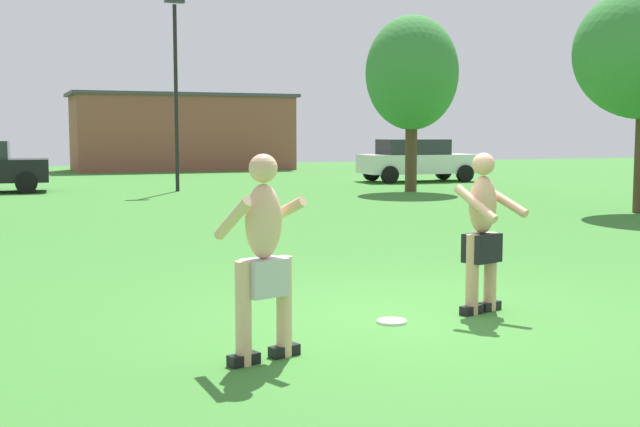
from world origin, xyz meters
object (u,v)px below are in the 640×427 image
at_px(car_white_mid_lot, 416,160).
at_px(player_near, 263,253).
at_px(lamp_post, 176,73).
at_px(frisbee, 392,321).
at_px(tree_left_field, 412,74).
at_px(player_in_black, 483,229).

bearing_deg(car_white_mid_lot, player_near, -121.34).
distance_m(player_near, lamp_post, 19.76).
bearing_deg(player_near, frisbee, 27.09).
bearing_deg(player_near, tree_left_field, 58.41).
bearing_deg(player_near, car_white_mid_lot, 58.66).
distance_m(car_white_mid_lot, lamp_post, 9.97).
relative_size(frisbee, lamp_post, 0.05).
height_order(car_white_mid_lot, lamp_post, lamp_post).
bearing_deg(car_white_mid_lot, tree_left_field, -120.40).
bearing_deg(player_near, lamp_post, 80.03).
distance_m(frisbee, car_white_mid_lot, 23.14).
distance_m(player_near, frisbee, 1.95).
distance_m(player_near, player_in_black, 2.76).
relative_size(player_near, car_white_mid_lot, 0.38).
xyz_separation_m(player_in_black, lamp_post, (0.77, 18.41, 2.80)).
height_order(lamp_post, tree_left_field, lamp_post).
bearing_deg(frisbee, player_in_black, 3.64).
relative_size(player_near, lamp_post, 0.28).
xyz_separation_m(player_near, tree_left_field, (10.18, 16.55, 2.77)).
relative_size(player_near, tree_left_field, 0.31).
distance_m(player_in_black, tree_left_field, 17.63).
bearing_deg(lamp_post, player_in_black, -92.40).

